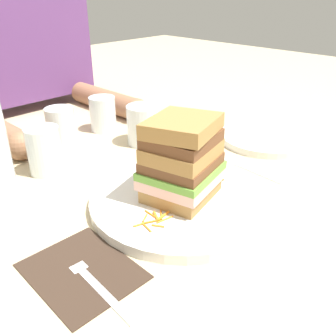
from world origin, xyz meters
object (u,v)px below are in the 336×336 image
knife (242,165)px  diner_across (9,21)px  main_plate (181,200)px  empty_tumbler_1 (44,150)px  fork (91,278)px  juice_glass (144,126)px  side_plate (265,138)px  napkin_dark (82,270)px  sandwich (182,160)px  empty_tumbler_2 (61,125)px  empty_tumbler_0 (103,114)px

knife → diner_across: size_ratio=0.36×
main_plate → empty_tumbler_1: (-0.09, 0.27, 0.04)m
fork → juice_glass: 0.44m
main_plate → diner_across: size_ratio=0.54×
empty_tumbler_1 → side_plate: 0.49m
napkin_dark → side_plate: 0.55m
sandwich → side_plate: size_ratio=0.66×
main_plate → napkin_dark: (-0.21, -0.02, -0.01)m
knife → empty_tumbler_1: bearing=137.5°
napkin_dark → empty_tumbler_1: bearing=68.1°
main_plate → empty_tumbler_1: empty_tumbler_1 is taller
knife → empty_tumbler_2: (-0.18, 0.37, 0.04)m
sandwich → juice_glass: bearing=59.9°
juice_glass → empty_tumbler_0: 0.13m
juice_glass → knife: bearing=-76.7°
sandwich → empty_tumbler_1: (-0.09, 0.27, -0.04)m
main_plate → diner_across: bearing=84.7°
sandwich → empty_tumbler_0: 0.39m
main_plate → empty_tumbler_0: (0.12, 0.37, 0.03)m
juice_glass → empty_tumbler_1: (-0.23, 0.03, 0.01)m
sandwich → side_plate: sandwich is taller
napkin_dark → diner_across: 0.77m
sandwich → side_plate: (0.34, 0.04, -0.07)m
knife → side_plate: (0.15, 0.04, 0.01)m
napkin_dark → empty_tumbler_0: empty_tumbler_0 is taller
main_plate → empty_tumbler_0: bearing=71.7°
empty_tumbler_1 → diner_across: (0.15, 0.40, 0.19)m
empty_tumbler_0 → diner_across: size_ratio=0.15×
knife → empty_tumbler_0: bearing=100.7°
empty_tumbler_2 → side_plate: bearing=-45.2°
empty_tumbler_0 → fork: bearing=-129.1°
knife → juice_glass: bearing=103.3°
empty_tumbler_1 → diner_across: 0.47m
main_plate → empty_tumbler_2: (0.01, 0.37, 0.03)m
napkin_dark → knife: 0.40m
juice_glass → empty_tumbler_2: bearing=132.7°
diner_across → fork: bearing=-111.1°
main_plate → knife: bearing=1.9°
napkin_dark → fork: size_ratio=0.87×
empty_tumbler_0 → diner_across: (-0.06, 0.29, 0.20)m
napkin_dark → empty_tumbler_0: size_ratio=1.74×
empty_tumbler_2 → diner_across: bearing=79.4°
knife → empty_tumbler_2: bearing=116.4°
napkin_dark → knife: bearing=3.1°
fork → juice_glass: size_ratio=1.91×
empty_tumbler_2 → diner_across: size_ratio=0.15×
sandwich → knife: sandwich is taller
main_plate → sandwich: sandwich is taller
fork → juice_glass: juice_glass is taller
main_plate → napkin_dark: main_plate is taller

